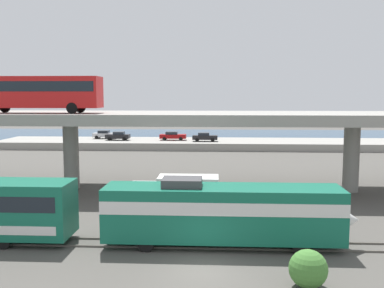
# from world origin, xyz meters

# --- Properties ---
(ground_plane) EXTENTS (260.00, 260.00, 0.00)m
(ground_plane) POSITION_xyz_m (0.00, 0.00, 0.00)
(ground_plane) COLOR #4C4944
(rail_strip_near) EXTENTS (110.00, 0.12, 0.12)m
(rail_strip_near) POSITION_xyz_m (0.00, 3.29, 0.06)
(rail_strip_near) COLOR #59544C
(rail_strip_near) RESTS_ON ground_plane
(rail_strip_far) EXTENTS (110.00, 0.12, 0.12)m
(rail_strip_far) POSITION_xyz_m (0.00, 4.71, 0.06)
(rail_strip_far) COLOR #59544C
(rail_strip_far) RESTS_ON ground_plane
(train_locomotive) EXTENTS (15.39, 3.04, 4.18)m
(train_locomotive) POSITION_xyz_m (1.80, 4.00, 2.19)
(train_locomotive) COLOR #14664C
(train_locomotive) RESTS_ON ground_plane
(highway_overpass) EXTENTS (96.00, 10.70, 7.53)m
(highway_overpass) POSITION_xyz_m (0.00, 20.00, 6.83)
(highway_overpass) COLOR gray
(highway_overpass) RESTS_ON ground_plane
(transit_bus_on_overpass) EXTENTS (12.00, 2.68, 3.40)m
(transit_bus_on_overpass) POSITION_xyz_m (-16.12, 18.23, 9.59)
(transit_bus_on_overpass) COLOR red
(transit_bus_on_overpass) RESTS_ON highway_overpass
(service_truck_west) EXTENTS (6.80, 2.46, 3.04)m
(service_truck_west) POSITION_xyz_m (-2.30, 10.72, 1.64)
(service_truck_west) COLOR silver
(service_truck_west) RESTS_ON ground_plane
(pier_parking_lot) EXTENTS (75.25, 11.22, 1.27)m
(pier_parking_lot) POSITION_xyz_m (0.00, 55.00, 0.63)
(pier_parking_lot) COLOR gray
(pier_parking_lot) RESTS_ON ground_plane
(parked_car_0) EXTENTS (4.66, 2.00, 1.50)m
(parked_car_0) POSITION_xyz_m (-6.97, 55.02, 2.04)
(parked_car_0) COLOR maroon
(parked_car_0) RESTS_ON pier_parking_lot
(parked_car_1) EXTENTS (4.19, 1.95, 1.50)m
(parked_car_1) POSITION_xyz_m (-16.66, 54.39, 2.04)
(parked_car_1) COLOR black
(parked_car_1) RESTS_ON pier_parking_lot
(parked_car_2) EXTENTS (4.32, 1.82, 1.50)m
(parked_car_2) POSITION_xyz_m (-1.24, 53.19, 2.04)
(parked_car_2) COLOR black
(parked_car_2) RESTS_ON pier_parking_lot
(parked_car_3) EXTENTS (4.28, 1.99, 1.50)m
(parked_car_3) POSITION_xyz_m (-19.75, 57.08, 2.04)
(parked_car_3) COLOR #B7B7BC
(parked_car_3) RESTS_ON pier_parking_lot
(harbor_water) EXTENTS (140.00, 36.00, 0.01)m
(harbor_water) POSITION_xyz_m (0.00, 78.00, 0.00)
(harbor_water) COLOR navy
(harbor_water) RESTS_ON ground_plane
(shrub_right) EXTENTS (1.86, 1.86, 1.86)m
(shrub_right) POSITION_xyz_m (5.12, -1.71, 0.93)
(shrub_right) COLOR #447E34
(shrub_right) RESTS_ON ground_plane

